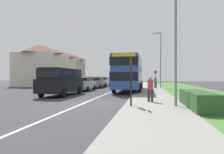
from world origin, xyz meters
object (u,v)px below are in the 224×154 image
parked_van_black (62,80)px  parked_car_silver (103,81)px  double_decker_bus (129,72)px  pedestrian_walking_away (156,82)px  parked_car_grey (97,82)px  street_lamp_near (174,19)px  cycle_route_sign (156,78)px  parked_car_white (84,83)px  street_lamp_mid (160,57)px  pedestrian_at_stop (150,87)px  bus_stop_sign (131,78)px

parked_van_black → parked_car_silver: 16.09m
double_decker_bus → pedestrian_walking_away: bearing=56.7°
parked_car_grey → street_lamp_near: street_lamp_near is taller
double_decker_bus → parked_car_grey: 7.72m
cycle_route_sign → double_decker_bus: bearing=-114.8°
parked_car_white → street_lamp_mid: bearing=28.8°
double_decker_bus → street_lamp_mid: size_ratio=1.29×
pedestrian_at_stop → pedestrian_walking_away: bearing=86.4°
parked_car_grey → parked_car_silver: parked_car_silver is taller
pedestrian_at_stop → street_lamp_mid: bearing=84.2°
parked_car_white → cycle_route_sign: cycle_route_sign is taller
parked_van_black → cycle_route_sign: bearing=55.9°
bus_stop_sign → cycle_route_sign: bus_stop_sign is taller
parked_car_silver → cycle_route_sign: bearing=-22.6°
parked_car_white → street_lamp_near: (8.64, -10.63, 3.68)m
double_decker_bus → bus_stop_sign: 11.12m
parked_van_black → parked_car_white: bearing=89.9°
bus_stop_sign → street_lamp_near: street_lamp_near is taller
parked_car_grey → bus_stop_sign: bus_stop_sign is taller
cycle_route_sign → street_lamp_near: street_lamp_near is taller
pedestrian_walking_away → parked_van_black: bearing=-129.1°
street_lamp_near → double_decker_bus: bearing=107.4°
double_decker_bus → parked_car_silver: bearing=118.0°
double_decker_bus → street_lamp_mid: street_lamp_mid is taller
parked_car_grey → pedestrian_walking_away: size_ratio=2.54×
pedestrian_at_stop → cycle_route_sign: bearing=86.6°
parked_car_white → street_lamp_near: 14.19m
parked_car_white → pedestrian_walking_away: size_ratio=2.52×
parked_car_silver → pedestrian_at_stop: size_ratio=2.67×
double_decker_bus → street_lamp_near: 11.46m
parked_van_black → bus_stop_sign: 8.44m
double_decker_bus → parked_van_black: bearing=-133.2°
pedestrian_at_stop → bus_stop_sign: bus_stop_sign is taller
parked_car_grey → street_lamp_mid: (8.92, -0.61, 3.42)m
pedestrian_at_stop → bus_stop_sign: 2.14m
pedestrian_at_stop → street_lamp_near: (1.16, -1.43, 3.62)m
parked_van_black → street_lamp_near: (8.65, -5.03, 3.22)m
parked_car_white → bus_stop_sign: bearing=-59.5°
double_decker_bus → parked_car_grey: bearing=134.1°
parked_van_black → pedestrian_at_stop: parked_van_black is taller
pedestrian_walking_away → street_lamp_mid: street_lamp_mid is taller
parked_van_black → parked_car_silver: bearing=90.9°
double_decker_bus → street_lamp_near: (3.35, -10.68, 2.45)m
double_decker_bus → street_lamp_mid: bearing=53.3°
bus_stop_sign → street_lamp_mid: 16.33m
cycle_route_sign → parked_van_black: bearing=-124.1°
street_lamp_near → parked_car_silver: bearing=112.8°
parked_car_white → parked_car_grey: bearing=90.0°
parked_van_black → parked_car_grey: parked_van_black is taller
pedestrian_at_stop → cycle_route_sign: 16.10m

